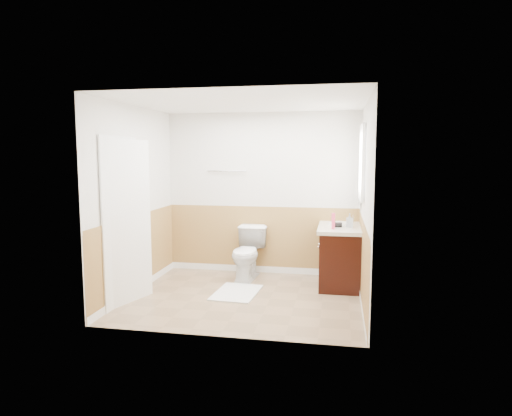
% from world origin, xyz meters
% --- Properties ---
extents(floor, '(3.00, 3.00, 0.00)m').
position_xyz_m(floor, '(0.00, 0.00, 0.00)').
color(floor, '#8C7051').
rests_on(floor, ground).
extents(ceiling, '(3.00, 3.00, 0.00)m').
position_xyz_m(ceiling, '(0.00, 0.00, 2.50)').
color(ceiling, white).
rests_on(ceiling, floor).
extents(wall_back, '(3.00, 0.00, 3.00)m').
position_xyz_m(wall_back, '(0.00, 1.30, 1.25)').
color(wall_back, silver).
rests_on(wall_back, floor).
extents(wall_front, '(3.00, 0.00, 3.00)m').
position_xyz_m(wall_front, '(0.00, -1.30, 1.25)').
color(wall_front, silver).
rests_on(wall_front, floor).
extents(wall_left, '(0.00, 3.00, 3.00)m').
position_xyz_m(wall_left, '(-1.50, 0.00, 1.25)').
color(wall_left, silver).
rests_on(wall_left, floor).
extents(wall_right, '(0.00, 3.00, 3.00)m').
position_xyz_m(wall_right, '(1.50, 0.00, 1.25)').
color(wall_right, silver).
rests_on(wall_right, floor).
extents(wainscot_back, '(3.00, 0.00, 3.00)m').
position_xyz_m(wainscot_back, '(0.00, 1.29, 0.50)').
color(wainscot_back, '#A68242').
rests_on(wainscot_back, floor).
extents(wainscot_front, '(3.00, 0.00, 3.00)m').
position_xyz_m(wainscot_front, '(0.00, -1.29, 0.50)').
color(wainscot_front, '#A68242').
rests_on(wainscot_front, floor).
extents(wainscot_left, '(0.00, 2.60, 2.60)m').
position_xyz_m(wainscot_left, '(-1.49, 0.00, 0.50)').
color(wainscot_left, '#A68242').
rests_on(wainscot_left, floor).
extents(wainscot_right, '(0.00, 2.60, 2.60)m').
position_xyz_m(wainscot_right, '(1.49, 0.00, 0.50)').
color(wainscot_right, '#A68242').
rests_on(wainscot_right, floor).
extents(toilet, '(0.48, 0.79, 0.78)m').
position_xyz_m(toilet, '(-0.15, 0.88, 0.39)').
color(toilet, white).
rests_on(toilet, floor).
extents(bath_mat, '(0.60, 0.84, 0.02)m').
position_xyz_m(bath_mat, '(-0.15, 0.14, 0.01)').
color(bath_mat, silver).
rests_on(bath_mat, floor).
extents(vanity_cabinet, '(0.55, 1.10, 0.80)m').
position_xyz_m(vanity_cabinet, '(1.21, 0.86, 0.40)').
color(vanity_cabinet, black).
rests_on(vanity_cabinet, floor).
extents(vanity_knob_left, '(0.03, 0.03, 0.03)m').
position_xyz_m(vanity_knob_left, '(0.91, 0.76, 0.55)').
color(vanity_knob_left, '#B9B9C0').
rests_on(vanity_knob_left, vanity_cabinet).
extents(vanity_knob_right, '(0.03, 0.03, 0.03)m').
position_xyz_m(vanity_knob_right, '(0.91, 0.96, 0.55)').
color(vanity_knob_right, silver).
rests_on(vanity_knob_right, vanity_cabinet).
extents(countertop, '(0.60, 1.15, 0.05)m').
position_xyz_m(countertop, '(1.20, 0.86, 0.83)').
color(countertop, beige).
rests_on(countertop, vanity_cabinet).
extents(sink_basin, '(0.36, 0.36, 0.02)m').
position_xyz_m(sink_basin, '(1.21, 1.01, 0.86)').
color(sink_basin, white).
rests_on(sink_basin, countertop).
extents(faucet, '(0.02, 0.02, 0.14)m').
position_xyz_m(faucet, '(1.39, 1.01, 0.92)').
color(faucet, white).
rests_on(faucet, countertop).
extents(lotion_bottle, '(0.05, 0.05, 0.22)m').
position_xyz_m(lotion_bottle, '(1.11, 0.54, 0.96)').
color(lotion_bottle, '#E23A62').
rests_on(lotion_bottle, countertop).
extents(soap_dispenser, '(0.09, 0.09, 0.19)m').
position_xyz_m(soap_dispenser, '(1.33, 0.74, 0.95)').
color(soap_dispenser, '#99A3AC').
rests_on(soap_dispenser, countertop).
extents(hair_dryer_body, '(0.14, 0.07, 0.07)m').
position_xyz_m(hair_dryer_body, '(1.16, 0.71, 0.89)').
color(hair_dryer_body, black).
rests_on(hair_dryer_body, countertop).
extents(hair_dryer_handle, '(0.03, 0.03, 0.07)m').
position_xyz_m(hair_dryer_handle, '(1.13, 0.78, 0.86)').
color(hair_dryer_handle, black).
rests_on(hair_dryer_handle, countertop).
extents(mirror_panel, '(0.02, 0.35, 0.90)m').
position_xyz_m(mirror_panel, '(1.48, 1.10, 1.55)').
color(mirror_panel, silver).
rests_on(mirror_panel, wall_right).
extents(window_frame, '(0.04, 0.80, 1.00)m').
position_xyz_m(window_frame, '(1.47, 0.59, 1.75)').
color(window_frame, white).
rests_on(window_frame, wall_right).
extents(window_glass, '(0.01, 0.70, 0.90)m').
position_xyz_m(window_glass, '(1.49, 0.59, 1.75)').
color(window_glass, white).
rests_on(window_glass, wall_right).
extents(door, '(0.29, 0.78, 2.04)m').
position_xyz_m(door, '(-1.40, -0.45, 1.02)').
color(door, white).
rests_on(door, wall_left).
extents(door_frame, '(0.02, 0.92, 2.10)m').
position_xyz_m(door_frame, '(-1.48, -0.45, 1.03)').
color(door_frame, white).
rests_on(door_frame, wall_left).
extents(door_knob, '(0.06, 0.06, 0.06)m').
position_xyz_m(door_knob, '(-1.34, -0.12, 0.95)').
color(door_knob, silver).
rests_on(door_knob, door).
extents(towel_bar, '(0.62, 0.02, 0.02)m').
position_xyz_m(towel_bar, '(-0.55, 1.25, 1.60)').
color(towel_bar, silver).
rests_on(towel_bar, wall_back).
extents(tp_holder_bar, '(0.14, 0.02, 0.02)m').
position_xyz_m(tp_holder_bar, '(-0.10, 1.23, 0.70)').
color(tp_holder_bar, silver).
rests_on(tp_holder_bar, wall_back).
extents(tp_roll, '(0.10, 0.11, 0.11)m').
position_xyz_m(tp_roll, '(-0.10, 1.23, 0.70)').
color(tp_roll, white).
rests_on(tp_roll, tp_holder_bar).
extents(tp_sheet, '(0.10, 0.01, 0.16)m').
position_xyz_m(tp_sheet, '(-0.10, 1.23, 0.59)').
color(tp_sheet, white).
rests_on(tp_sheet, tp_roll).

